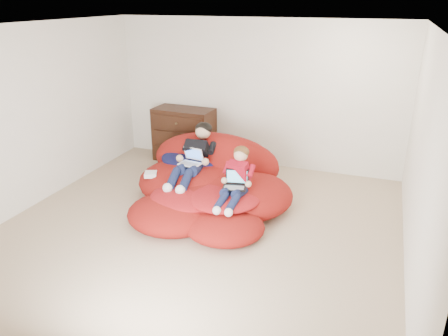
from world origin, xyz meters
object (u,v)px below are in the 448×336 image
Objects in this scene: laptop_white at (192,159)px; younger_boy at (236,177)px; beanbag_pile at (210,184)px; older_boy at (195,154)px; dresser at (184,135)px; laptop_black at (236,183)px.

younger_boy is at bearing -25.24° from laptop_white.
beanbag_pile is 0.50m from older_boy.
laptop_black is at bearing -49.38° from dresser.
beanbag_pile is (1.10, -1.46, -0.21)m from dresser.
older_boy reaches higher than beanbag_pile.
beanbag_pile is at bearing 142.12° from younger_boy.
older_boy is 0.13m from laptop_white.
younger_boy reaches higher than dresser.
younger_boy is 0.07m from laptop_black.
older_boy is 3.81× the size of laptop_white.
beanbag_pile is 7.03× the size of laptop_black.
dresser is 2.50m from younger_boy.
older_boy is at bearing 146.90° from laptop_black.
laptop_black is at bearing -33.10° from older_boy.
older_boy is (-0.27, 0.08, 0.41)m from beanbag_pile.
beanbag_pile is at bearing -16.54° from older_boy.
laptop_white is at bearing -61.10° from dresser.
dresser is 2.51m from laptop_black.
beanbag_pile is at bearing 140.40° from laptop_black.
dresser is 3.20× the size of laptop_black.
laptop_black is (0.81, -0.53, -0.12)m from older_boy.
laptop_black is (1.64, -1.91, 0.08)m from dresser.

